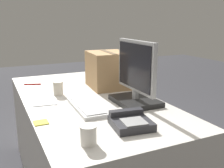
{
  "coord_description": "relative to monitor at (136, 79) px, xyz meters",
  "views": [
    {
      "loc": [
        1.77,
        -0.62,
        1.32
      ],
      "look_at": [
        0.27,
        0.08,
        0.9
      ],
      "focal_mm": 42.0,
      "sensor_mm": 36.0,
      "label": 1
    }
  ],
  "objects": [
    {
      "name": "keyboard",
      "position": [
        -0.03,
        -0.34,
        -0.16
      ],
      "size": [
        0.41,
        0.17,
        0.03
      ],
      "rotation": [
        0.0,
        0.0,
        -0.03
      ],
      "color": "silver",
      "rests_on": "office_desk"
    },
    {
      "name": "paper_cup_left",
      "position": [
        -0.42,
        -0.43,
        -0.12
      ],
      "size": [
        0.08,
        0.08,
        0.1
      ],
      "color": "beige",
      "rests_on": "office_desk"
    },
    {
      "name": "paper_cup_right",
      "position": [
        0.44,
        -0.5,
        -0.12
      ],
      "size": [
        0.08,
        0.08,
        0.09
      ],
      "color": "white",
      "rests_on": "office_desk"
    },
    {
      "name": "sticky_note_pad",
      "position": [
        0.08,
        -0.65,
        -0.17
      ],
      "size": [
        0.08,
        0.08,
        0.01
      ],
      "color": "#E5DB4C",
      "rests_on": "office_desk"
    },
    {
      "name": "cardboard_box",
      "position": [
        -0.48,
        0.01,
        -0.02
      ],
      "size": [
        0.38,
        0.33,
        0.3
      ],
      "rotation": [
        0.0,
        0.0,
        -0.08
      ],
      "color": "tan",
      "rests_on": "office_desk"
    },
    {
      "name": "pen_marker",
      "position": [
        -0.83,
        -0.56,
        -0.16
      ],
      "size": [
        0.06,
        0.14,
        0.01
      ],
      "rotation": [
        0.0,
        0.0,
        1.2
      ],
      "color": "red",
      "rests_on": "office_desk"
    },
    {
      "name": "monitor",
      "position": [
        0.0,
        0.0,
        0.0
      ],
      "size": [
        0.45,
        0.26,
        0.43
      ],
      "color": "black",
      "rests_on": "office_desk"
    },
    {
      "name": "spoon",
      "position": [
        -0.2,
        -0.54,
        -0.17
      ],
      "size": [
        0.04,
        0.17,
        0.0
      ],
      "rotation": [
        0.0,
        0.0,
        1.45
      ],
      "color": "#B2B2B7",
      "rests_on": "office_desk"
    },
    {
      "name": "office_desk",
      "position": [
        -0.29,
        -0.25,
        -0.55
      ],
      "size": [
        1.8,
        0.9,
        0.75
      ],
      "color": "beige",
      "rests_on": "ground_plane"
    },
    {
      "name": "desk_phone",
      "position": [
        0.34,
        -0.22,
        -0.14
      ],
      "size": [
        0.23,
        0.23,
        0.07
      ],
      "rotation": [
        0.0,
        0.0,
        -0.13
      ],
      "color": "#2D2D33",
      "rests_on": "office_desk"
    }
  ]
}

